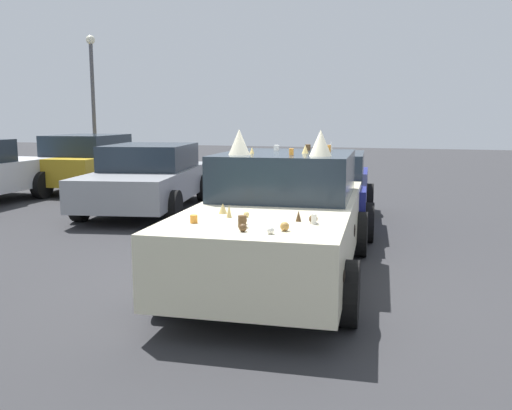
% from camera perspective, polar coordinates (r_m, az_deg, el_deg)
% --- Properties ---
extents(ground_plane, '(60.00, 60.00, 0.00)m').
position_cam_1_polar(ground_plane, '(6.82, 2.43, -7.61)').
color(ground_plane, '#2D2D30').
extents(art_car_decorated, '(4.54, 2.27, 1.81)m').
position_cam_1_polar(art_car_decorated, '(6.73, 2.62, -1.29)').
color(art_car_decorated, beige).
rests_on(art_car_decorated, ground).
extents(parked_sedan_behind_left, '(4.30, 2.32, 1.34)m').
position_cam_1_polar(parked_sedan_behind_left, '(10.08, 6.37, 1.70)').
color(parked_sedan_behind_left, navy).
rests_on(parked_sedan_behind_left, ground).
extents(parked_sedan_row_back_center, '(4.63, 2.40, 1.49)m').
position_cam_1_polar(parked_sedan_row_back_center, '(16.01, -16.39, 4.34)').
color(parked_sedan_row_back_center, gold).
rests_on(parked_sedan_row_back_center, ground).
extents(parked_sedan_far_left, '(4.68, 2.64, 1.38)m').
position_cam_1_polar(parked_sedan_far_left, '(11.93, -11.03, 2.83)').
color(parked_sedan_far_left, gray).
rests_on(parked_sedan_far_left, ground).
extents(lot_lamp_post, '(0.28, 0.28, 4.51)m').
position_cam_1_polar(lot_lamp_post, '(18.74, -16.47, 11.00)').
color(lot_lamp_post, '#4C4C51').
rests_on(lot_lamp_post, ground).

